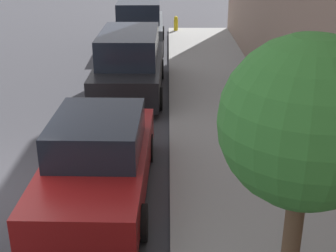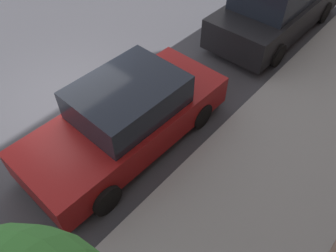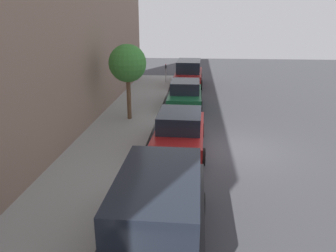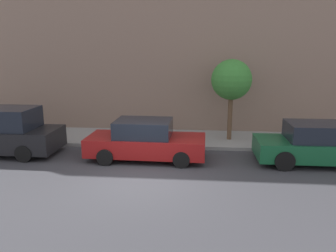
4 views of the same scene
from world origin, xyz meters
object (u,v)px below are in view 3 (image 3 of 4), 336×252
(parked_sedan_second, at_px, (185,95))
(street_tree, at_px, (128,64))
(parked_minivan_fourth, at_px, (159,218))
(parking_meter_near, at_px, (166,71))
(parked_sedan_third, at_px, (180,132))
(parked_minivan_nearest, at_px, (189,73))

(parked_sedan_second, relative_size, street_tree, 1.25)
(parked_minivan_fourth, bearing_deg, parked_sedan_second, -90.48)
(parking_meter_near, xyz_separation_m, street_tree, (0.89, 9.88, 1.85))
(parked_sedan_third, height_order, street_tree, street_tree)
(parked_sedan_third, distance_m, parking_meter_near, 13.43)
(parked_minivan_nearest, relative_size, parked_minivan_fourth, 1.01)
(parked_minivan_nearest, relative_size, street_tree, 1.37)
(parked_minivan_fourth, xyz_separation_m, parking_meter_near, (1.64, -19.34, 0.07))
(parked_sedan_second, bearing_deg, parked_minivan_nearest, -90.30)
(parked_minivan_nearest, distance_m, parked_sedan_third, 12.68)
(parked_sedan_second, height_order, parked_minivan_fourth, parked_minivan_fourth)
(parked_sedan_third, bearing_deg, parked_minivan_nearest, -90.04)
(parking_meter_near, bearing_deg, parked_sedan_third, 97.59)
(street_tree, bearing_deg, parked_minivan_fourth, 105.00)
(parked_sedan_third, xyz_separation_m, street_tree, (2.66, -3.43, 2.11))
(parked_minivan_nearest, xyz_separation_m, parking_meter_near, (1.78, -0.63, 0.07))
(parked_sedan_second, relative_size, parking_meter_near, 3.31)
(parking_meter_near, relative_size, street_tree, 0.38)
(parked_sedan_second, xyz_separation_m, parked_minivan_fourth, (0.10, 12.43, 0.20))
(parked_sedan_third, bearing_deg, parking_meter_near, -82.41)
(parked_sedan_second, height_order, street_tree, street_tree)
(parked_minivan_nearest, distance_m, parking_meter_near, 1.89)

